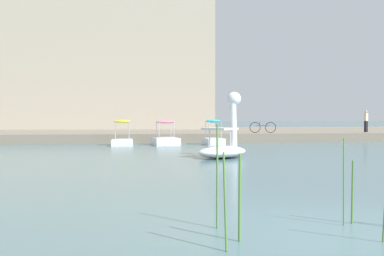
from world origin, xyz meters
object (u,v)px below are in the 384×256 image
swan_boat (224,143)px  pedal_boat_pink (165,138)px  pedal_boat_cyan (213,137)px  bicycle_parked (263,127)px  person_on_path (366,121)px  pedal_boat_yellow (122,138)px

swan_boat → pedal_boat_pink: (-1.60, 9.30, -0.18)m
pedal_boat_cyan → bicycle_parked: size_ratio=1.11×
person_on_path → bicycle_parked: (-8.09, -0.57, -0.45)m
pedal_boat_pink → person_on_path: bearing=15.3°
pedal_boat_yellow → bicycle_parked: bearing=21.9°
pedal_boat_cyan → bicycle_parked: 5.73m
pedal_boat_yellow → person_on_path: 18.43m
pedal_boat_cyan → bicycle_parked: pedal_boat_cyan is taller
pedal_boat_pink → person_on_path: (15.29, 4.19, 1.03)m
swan_boat → pedal_boat_cyan: (1.33, 9.14, -0.12)m
pedal_boat_pink → pedal_boat_yellow: bearing=-173.3°
swan_boat → pedal_boat_cyan: swan_boat is taller
swan_boat → pedal_boat_pink: 9.44m
swan_boat → person_on_path: bearing=44.6°
pedal_boat_yellow → person_on_path: size_ratio=1.32×
swan_boat → pedal_boat_yellow: (-4.16, 9.00, -0.14)m
person_on_path → pedal_boat_yellow: bearing=-165.9°
swan_boat → pedal_boat_cyan: 9.24m
pedal_boat_yellow → swan_boat: bearing=-65.2°
pedal_boat_cyan → bicycle_parked: (4.27, 3.78, 0.52)m
pedal_boat_pink → swan_boat: bearing=-80.2°
pedal_boat_pink → bicycle_parked: 8.08m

